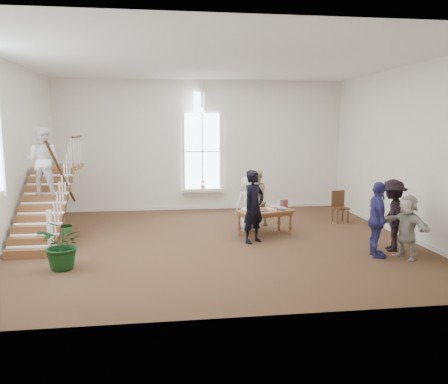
{
  "coord_description": "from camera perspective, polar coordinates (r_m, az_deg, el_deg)",
  "views": [
    {
      "loc": [
        -1.29,
        -10.81,
        2.95
      ],
      "look_at": [
        0.22,
        0.4,
        1.22
      ],
      "focal_mm": 35.0,
      "sensor_mm": 36.0,
      "label": 1
    }
  ],
  "objects": [
    {
      "name": "person_yellow",
      "position": [
        12.79,
        4.09,
        -0.78
      ],
      "size": [
        1.04,
        0.98,
        1.7
      ],
      "primitive_type": "imported",
      "rotation": [
        0.0,
        0.0,
        3.68
      ],
      "color": "#D0BB82",
      "rests_on": "ground"
    },
    {
      "name": "floor_plant",
      "position": [
        9.62,
        -20.22,
        -6.41
      ],
      "size": [
        1.19,
        1.11,
        1.06
      ],
      "primitive_type": "imported",
      "rotation": [
        0.0,
        0.0,
        -0.36
      ],
      "color": "#123814",
      "rests_on": "ground"
    },
    {
      "name": "side_chair",
      "position": [
        13.87,
        14.84,
        -1.62
      ],
      "size": [
        0.45,
        0.45,
        0.97
      ],
      "rotation": [
        0.0,
        0.0,
        0.09
      ],
      "color": "#3A1F0F",
      "rests_on": "ground"
    },
    {
      "name": "ground",
      "position": [
        11.28,
        -0.85,
        -6.46
      ],
      "size": [
        10.0,
        10.0,
        0.0
      ],
      "primitive_type": "plane",
      "color": "#42271A",
      "rests_on": "ground"
    },
    {
      "name": "police_officer",
      "position": [
        11.01,
        3.9,
        -1.91
      ],
      "size": [
        0.81,
        0.76,
        1.85
      ],
      "primitive_type": "imported",
      "rotation": [
        0.0,
        0.0,
        0.64
      ],
      "color": "black",
      "rests_on": "ground"
    },
    {
      "name": "library_table",
      "position": [
        11.8,
        5.44,
        -2.73
      ],
      "size": [
        1.65,
        1.19,
        0.76
      ],
      "rotation": [
        0.0,
        0.0,
        0.34
      ],
      "color": "brown",
      "rests_on": "ground"
    },
    {
      "name": "elderly_woman",
      "position": [
        12.26,
        3.19,
        -1.52
      ],
      "size": [
        0.89,
        0.74,
        1.56
      ],
      "primitive_type": "imported",
      "rotation": [
        0.0,
        0.0,
        3.51
      ],
      "color": "silver",
      "rests_on": "ground"
    },
    {
      "name": "woman_cluster_c",
      "position": [
        10.52,
        22.78,
        -4.2
      ],
      "size": [
        0.82,
        1.41,
        1.45
      ],
      "primitive_type": "imported",
      "rotation": [
        0.0,
        0.0,
        5.02
      ],
      "color": "#BAB2A7",
      "rests_on": "ground"
    },
    {
      "name": "woman_cluster_b",
      "position": [
        11.05,
        21.11,
        -2.84
      ],
      "size": [
        0.93,
        1.24,
        1.7
      ],
      "primitive_type": "imported",
      "rotation": [
        0.0,
        0.0,
        4.41
      ],
      "color": "black",
      "rests_on": "ground"
    },
    {
      "name": "woman_cluster_a",
      "position": [
        10.38,
        19.39,
        -3.43
      ],
      "size": [
        0.64,
        1.07,
        1.72
      ],
      "primitive_type": "imported",
      "rotation": [
        0.0,
        0.0,
        1.34
      ],
      "color": "navy",
      "rests_on": "ground"
    },
    {
      "name": "staircase",
      "position": [
        12.03,
        -22.34,
        1.7
      ],
      "size": [
        1.1,
        4.1,
        2.92
      ],
      "color": "brown",
      "rests_on": "ground"
    },
    {
      "name": "room_shell",
      "position": [
        15.47,
        -2.8,
        -0.8
      ],
      "size": [
        10.49,
        10.0,
        10.0
      ],
      "color": "white",
      "rests_on": "ground"
    }
  ]
}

